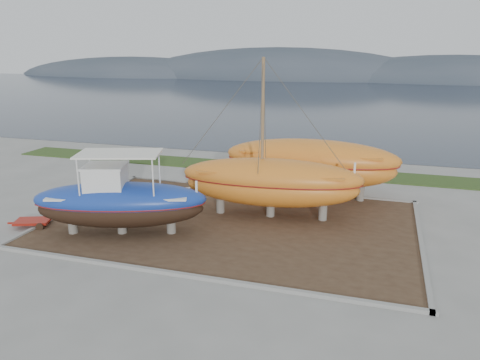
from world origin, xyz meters
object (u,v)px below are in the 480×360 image
(white_dinghy, at_px, (143,197))
(orange_sailboat, at_px, (272,140))
(orange_bare_hull, at_px, (310,169))
(red_trailer, at_px, (33,223))
(blue_caique, at_px, (120,194))

(white_dinghy, xyz_separation_m, orange_sailboat, (7.14, 0.66, 3.50))
(orange_bare_hull, relative_size, red_trailer, 4.14)
(blue_caique, height_order, white_dinghy, blue_caique)
(blue_caique, xyz_separation_m, orange_bare_hull, (7.73, 8.46, -0.30))
(orange_sailboat, bearing_deg, blue_caique, -150.20)
(orange_sailboat, distance_m, red_trailer, 12.76)
(blue_caique, relative_size, red_trailer, 3.31)
(blue_caique, height_order, orange_sailboat, orange_sailboat)
(white_dinghy, xyz_separation_m, red_trailer, (-3.96, -4.21, -0.48))
(blue_caique, bearing_deg, white_dinghy, 85.46)
(red_trailer, bearing_deg, orange_sailboat, 2.95)
(blue_caique, xyz_separation_m, white_dinghy, (-0.85, 3.73, -1.38))
(orange_bare_hull, bearing_deg, orange_sailboat, -110.93)
(blue_caique, relative_size, white_dinghy, 2.07)
(blue_caique, distance_m, red_trailer, 5.18)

